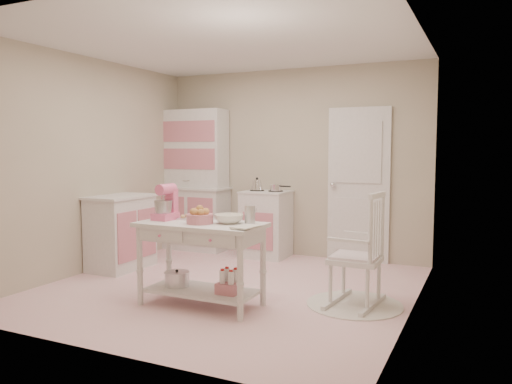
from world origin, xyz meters
TOP-DOWN VIEW (x-y plane):
  - room_shell at (0.00, 0.00)m, footprint 3.84×3.84m
  - door at (0.95, 1.87)m, footprint 0.82×0.05m
  - hutch at (-1.47, 1.66)m, footprint 1.06×0.50m
  - stove at (-0.27, 1.61)m, footprint 0.62×0.57m
  - base_cabinet at (-1.63, 0.21)m, footprint 0.54×0.84m
  - lace_rug at (1.38, -0.01)m, footprint 0.92×0.92m
  - rocking_chair at (1.38, -0.01)m, footprint 0.55×0.77m
  - work_table at (0.05, -0.63)m, footprint 1.20×0.60m
  - stand_mixer at (-0.37, -0.61)m, footprint 0.21×0.29m
  - cookie_tray at (-0.10, -0.45)m, footprint 0.34×0.24m
  - bread_basket at (0.07, -0.68)m, footprint 0.25×0.25m
  - mixing_bowl at (0.31, -0.55)m, footprint 0.27×0.27m
  - metal_pitcher at (0.49, -0.47)m, footprint 0.10×0.10m
  - recipe_book at (0.50, -0.75)m, footprint 0.21×0.26m

SIDE VIEW (x-z plane):
  - lace_rug at x=1.38m, z-range 0.00..0.01m
  - work_table at x=0.05m, z-range 0.00..0.80m
  - stove at x=-0.27m, z-range 0.00..0.92m
  - base_cabinet at x=-1.63m, z-range 0.00..0.92m
  - rocking_chair at x=1.38m, z-range 0.00..1.10m
  - cookie_tray at x=-0.10m, z-range 0.80..0.82m
  - recipe_book at x=0.50m, z-range 0.80..0.82m
  - mixing_bowl at x=0.31m, z-range 0.80..0.88m
  - bread_basket at x=0.07m, z-range 0.80..0.89m
  - metal_pitcher at x=0.49m, z-range 0.80..0.97m
  - stand_mixer at x=-0.37m, z-range 0.80..1.14m
  - door at x=0.95m, z-range 0.00..2.04m
  - hutch at x=-1.47m, z-range 0.00..2.08m
  - room_shell at x=0.00m, z-range 0.34..2.96m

